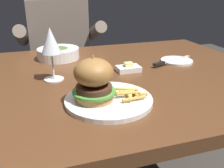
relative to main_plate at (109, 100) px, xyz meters
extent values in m
cube|color=#56331C|center=(0.02, 0.23, -0.03)|extent=(1.40, 0.95, 0.04)
cylinder|color=#56331C|center=(0.66, 0.65, -0.40)|extent=(0.06, 0.06, 0.70)
cylinder|color=white|center=(0.00, 0.00, 0.00)|extent=(0.26, 0.26, 0.01)
cylinder|color=#B78447|center=(-0.04, 0.00, 0.02)|extent=(0.11, 0.11, 0.02)
cylinder|color=#4C9338|center=(-0.04, 0.00, 0.03)|extent=(0.13, 0.13, 0.01)
cylinder|color=#4C2D1E|center=(-0.04, 0.00, 0.04)|extent=(0.10, 0.10, 0.02)
ellipsoid|color=#9C6A35|center=(-0.04, 0.00, 0.09)|extent=(0.11, 0.11, 0.08)
cylinder|color=#CCB78C|center=(-0.04, 0.00, 0.12)|extent=(0.00, 0.00, 0.05)
cylinder|color=#E0B251|center=(0.08, 0.00, 0.01)|extent=(0.03, 0.07, 0.01)
cylinder|color=gold|center=(0.09, -0.01, 0.01)|extent=(0.05, 0.02, 0.01)
cylinder|color=gold|center=(0.06, -0.01, 0.02)|extent=(0.02, 0.05, 0.01)
cylinder|color=#EABC5B|center=(0.06, -0.02, 0.02)|extent=(0.04, 0.07, 0.01)
cylinder|color=gold|center=(0.08, -0.02, 0.02)|extent=(0.01, 0.06, 0.01)
cylinder|color=#E0B251|center=(0.05, 0.01, 0.02)|extent=(0.05, 0.02, 0.01)
cylinder|color=gold|center=(0.05, -0.01, 0.02)|extent=(0.05, 0.01, 0.01)
cylinder|color=gold|center=(0.06, -0.04, 0.02)|extent=(0.07, 0.01, 0.01)
cylinder|color=gold|center=(0.06, -0.02, 0.02)|extent=(0.07, 0.02, 0.01)
cylinder|color=#EABC5B|center=(0.06, 0.01, 0.03)|extent=(0.06, 0.04, 0.01)
cylinder|color=silver|center=(-0.14, 0.24, -0.01)|extent=(0.07, 0.07, 0.00)
cylinder|color=silver|center=(-0.14, 0.24, 0.04)|extent=(0.01, 0.01, 0.10)
cone|color=silver|center=(-0.14, 0.24, 0.14)|extent=(0.07, 0.07, 0.09)
cylinder|color=white|center=(0.41, 0.30, 0.00)|extent=(0.14, 0.14, 0.01)
cube|color=silver|center=(0.41, 0.30, 0.01)|extent=(0.17, 0.07, 0.00)
cube|color=black|center=(0.30, 0.26, 0.01)|extent=(0.06, 0.04, 0.01)
cube|color=white|center=(0.16, 0.25, 0.00)|extent=(0.09, 0.06, 0.02)
cube|color=#F4E58C|center=(0.16, 0.25, 0.02)|extent=(0.03, 0.03, 0.02)
cylinder|color=white|center=(-0.09, 0.51, 0.02)|extent=(0.19, 0.19, 0.05)
ellipsoid|color=#4C662D|center=(-0.09, 0.51, 0.04)|extent=(0.11, 0.11, 0.02)
cube|color=#282833|center=(-0.03, 0.99, -0.52)|extent=(0.30, 0.22, 0.46)
cube|color=#72665B|center=(-0.03, 0.99, -0.03)|extent=(0.36, 0.20, 0.52)
cylinder|color=#72665B|center=(-0.25, 0.91, 0.03)|extent=(0.07, 0.34, 0.18)
cylinder|color=#72665B|center=(0.19, 0.91, 0.03)|extent=(0.07, 0.34, 0.18)
camera|label=1|loc=(-0.19, -0.64, 0.32)|focal=40.00mm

